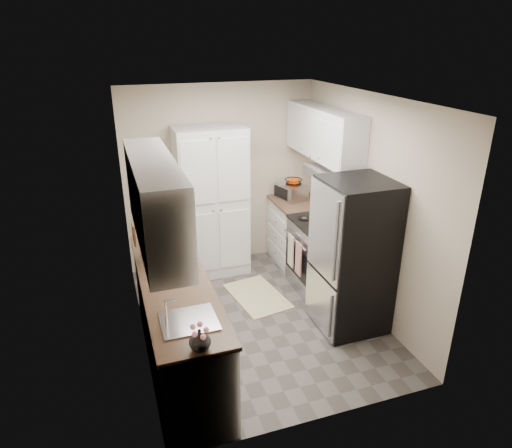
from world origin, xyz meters
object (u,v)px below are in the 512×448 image
at_px(refrigerator, 353,256).
at_px(microwave, 173,242).
at_px(toaster_oven, 291,192).
at_px(pantry_cabinet, 212,203).
at_px(wine_bottle, 162,229).
at_px(electric_range, 321,255).

relative_size(refrigerator, microwave, 3.29).
relative_size(microwave, toaster_oven, 1.34).
bearing_deg(refrigerator, toaster_oven, 90.07).
bearing_deg(pantry_cabinet, microwave, -120.27).
xyz_separation_m(pantry_cabinet, wine_bottle, (-0.78, -0.88, 0.08)).
distance_m(wine_bottle, toaster_oven, 2.11).
bearing_deg(toaster_oven, electric_range, -103.41).
bearing_deg(wine_bottle, toaster_oven, 24.61).
bearing_deg(refrigerator, electric_range, 87.52).
distance_m(pantry_cabinet, refrigerator, 2.07).
distance_m(refrigerator, toaster_oven, 1.73).
bearing_deg(pantry_cabinet, toaster_oven, -0.05).
height_order(refrigerator, microwave, refrigerator).
bearing_deg(toaster_oven, wine_bottle, -171.07).
bearing_deg(wine_bottle, microwave, -79.00).
bearing_deg(wine_bottle, electric_range, -1.40).
height_order(electric_range, toaster_oven, toaster_oven).
height_order(refrigerator, toaster_oven, refrigerator).
relative_size(electric_range, refrigerator, 0.66).
relative_size(pantry_cabinet, refrigerator, 1.18).
bearing_deg(microwave, toaster_oven, -38.57).
bearing_deg(wine_bottle, refrigerator, -23.86).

